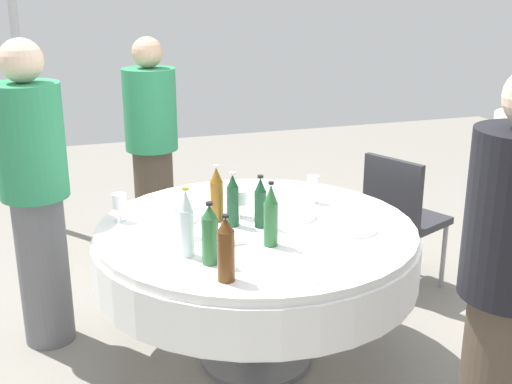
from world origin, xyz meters
The scene contains 24 objects.
ground_plane centered at (0.00, 0.00, 0.00)m, with size 10.00×10.00×0.00m, color gray.
dining_table centered at (0.00, 0.00, 0.60)m, with size 1.56×1.56×0.74m.
bottle_amber_far centered at (-0.16, 0.12, 0.87)m, with size 0.06×0.06×0.28m.
bottle_green_right centered at (-0.02, -0.26, 0.88)m, with size 0.06×0.06×0.29m.
bottle_brown_east centered at (-0.30, -0.54, 0.87)m, with size 0.07×0.07×0.27m.
bottle_dark_green_near centered at (0.01, -0.03, 0.86)m, with size 0.06×0.06×0.26m.
bottle_green_outer centered at (-0.32, -0.36, 0.87)m, with size 0.07×0.07×0.27m.
bottle_dark_green_inner centered at (-0.11, 0.03, 0.86)m, with size 0.06×0.06×0.27m.
bottle_clear_north centered at (-0.39, -0.25, 0.88)m, with size 0.06×0.06×0.31m.
wine_glass_near centered at (0.39, 0.23, 0.85)m, with size 0.06×0.06×0.15m.
wine_glass_outer centered at (-0.37, -0.03, 0.85)m, with size 0.08×0.08×0.15m.
wine_glass_inner centered at (-0.61, 0.26, 0.84)m, with size 0.07×0.07×0.14m.
wine_glass_north centered at (-0.04, 0.13, 0.83)m, with size 0.07×0.07×0.14m.
plate_mid centered at (0.41, -0.21, 0.75)m, with size 0.22×0.22×0.02m.
plate_left centered at (-0.37, 0.20, 0.75)m, with size 0.26×0.26×0.02m.
plate_south centered at (0.21, 0.05, 0.75)m, with size 0.24×0.24×0.02m.
knife_right centered at (0.00, -0.60, 0.74)m, with size 0.18×0.02×0.01m, color silver.
fork_east centered at (0.00, 0.51, 0.74)m, with size 0.18×0.02×0.01m, color silver.
folded_napkin centered at (-0.20, -0.16, 0.75)m, with size 0.14×0.14×0.02m, color white.
person_far centered at (-0.99, 0.55, 0.84)m, with size 0.34×0.34×1.60m.
person_right centered at (0.50, -1.18, 0.85)m, with size 0.34×0.34×1.62m.
person_near centered at (-0.27, 1.37, 0.79)m, with size 0.34×0.34×1.53m.
chair_inner centered at (1.08, 0.49, 0.52)m, with size 0.53×0.53×0.87m.
tent_pole_main centered at (-1.06, 2.45, 1.21)m, with size 0.07×0.07×2.42m, color #B2B5B7.
Camera 1 is at (-0.91, -2.78, 1.86)m, focal length 45.78 mm.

